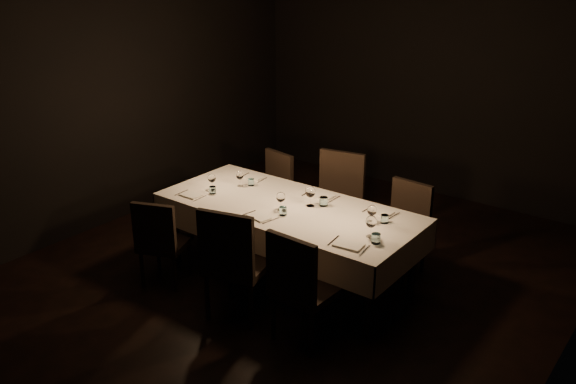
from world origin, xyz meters
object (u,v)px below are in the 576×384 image
Objects in this scene: chair_near_center at (234,259)px; chair_far_right at (404,223)px; chair_near_left at (160,238)px; chair_far_left at (273,187)px; dining_table at (288,213)px; chair_near_right at (300,283)px; chair_far_center at (337,198)px.

chair_far_right is at bearing -129.20° from chair_near_center.
chair_near_left is 0.98× the size of chair_far_left.
chair_far_right is (0.82, 0.82, -0.18)m from dining_table.
chair_near_center is 1.90m from chair_far_left.
chair_far_center is (-0.72, 1.64, 0.03)m from chair_near_right.
chair_far_center is at bearing -102.89° from chair_near_center.
chair_near_center is 1.06× the size of chair_near_right.
chair_far_right is (0.09, 1.61, -0.03)m from chair_near_right.
dining_table is at bearing -101.40° from chair_far_center.
dining_table is 1.17m from chair_far_right.
chair_near_right is at bearing 159.64° from chair_near_left.
chair_near_right reaches higher than chair_near_left.
chair_near_center is at bearing -109.62° from chair_far_right.
dining_table is at bearing -33.53° from chair_far_left.
chair_near_center reaches higher than chair_near_left.
chair_near_left reaches higher than dining_table.
chair_far_right reaches higher than chair_near_left.
chair_far_right is (1.69, 1.66, 0.02)m from chair_near_left.
chair_near_right is at bearing -35.09° from chair_far_left.
chair_far_center reaches higher than chair_far_left.
chair_far_right is (0.76, 1.67, -0.06)m from chair_near_center.
chair_near_left is 1.67m from chair_far_left.
chair_near_center is 0.66m from chair_near_right.
dining_table is 2.56× the size of chair_near_right.
chair_near_right reaches higher than chair_far_left.
dining_table is at bearing -100.48° from chair_near_center.
dining_table is 0.86m from chair_near_center.
chair_near_right reaches higher than chair_far_right.
chair_near_right is (0.66, 0.05, -0.03)m from chair_near_center.
chair_near_left is at bearing -80.17° from chair_far_left.
chair_far_center reaches higher than chair_near_left.
dining_table is 1.09m from chair_near_right.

